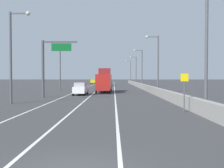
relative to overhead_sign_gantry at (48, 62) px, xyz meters
name	(u,v)px	position (x,y,z in m)	size (l,w,h in m)	color
ground_plane	(109,86)	(7.26, 37.52, -4.73)	(320.00, 320.00, 0.00)	#38383A
lane_stripe_left	(86,88)	(1.76, 28.52, -4.73)	(0.16, 130.00, 0.00)	silver
lane_stripe_center	(100,88)	(5.26, 28.52, -4.73)	(0.16, 130.00, 0.00)	silver
lane_stripe_right	(114,88)	(8.76, 28.52, -4.73)	(0.16, 130.00, 0.00)	silver
jersey_barrier_right	(148,89)	(14.96, 13.52, -4.18)	(0.60, 120.00, 1.10)	gray
overhead_sign_gantry	(48,62)	(0.00, 0.00, 0.00)	(4.68, 0.36, 7.50)	#47474C
speed_advisory_sign	(184,90)	(14.06, -13.73, -2.96)	(0.60, 0.11, 3.00)	#4C4C51
lamp_post_right_near	(203,42)	(15.43, -13.82, 0.68)	(2.14, 0.44, 9.33)	#4C4C51
lamp_post_right_second	(156,60)	(15.43, 7.60, 0.68)	(2.14, 0.44, 9.33)	#4C4C51
lamp_post_right_third	(141,66)	(15.22, 29.02, 0.68)	(2.14, 0.44, 9.33)	#4C4C51
lamp_post_right_fourth	(135,68)	(15.67, 50.44, 0.68)	(2.14, 0.44, 9.33)	#4C4C51
lamp_post_right_fifth	(130,70)	(15.30, 71.86, 0.68)	(2.14, 0.44, 9.33)	#4C4C51
lamp_post_left_near	(13,50)	(-1.57, -7.82, 0.68)	(2.14, 0.44, 9.33)	#4C4C51
lamp_post_left_mid	(61,63)	(-1.91, 17.88, 0.68)	(2.14, 0.44, 9.33)	#4C4C51
car_silver_0	(108,83)	(7.02, 38.75, -3.80)	(1.80, 4.11, 1.86)	#B7B7BC
car_blue_1	(99,82)	(3.80, 50.68, -3.66)	(1.99, 4.32, 2.14)	#1E389E
car_yellow_2	(93,81)	(0.72, 63.81, -3.79)	(2.02, 4.10, 1.88)	gold
car_white_3	(81,89)	(3.61, 4.58, -3.79)	(1.90, 4.48, 1.87)	white
car_green_4	(108,82)	(6.90, 49.39, -3.74)	(2.07, 4.55, 1.98)	#196033
box_truck	(104,81)	(6.90, 11.16, -2.79)	(2.61, 7.66, 4.24)	#A51E19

